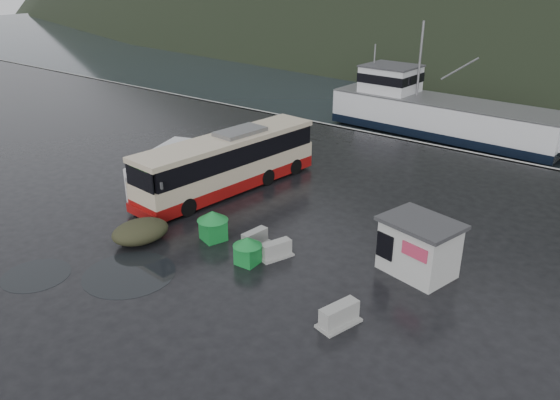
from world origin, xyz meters
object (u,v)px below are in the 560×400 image
Objects in this scene: jersey_barrier_b at (276,257)px; jersey_barrier_c at (339,324)px; white_van at (170,190)px; waste_bin_right at (248,263)px; dome_tent at (142,242)px; ticket_kiosk at (416,272)px; coach_bus at (230,189)px; jersey_barrier_a at (255,245)px; fishing_trawler at (443,120)px; waste_bin_left at (214,239)px.

jersey_barrier_b is 5.65m from jersey_barrier_c.
white_van reaches higher than waste_bin_right.
jersey_barrier_c is (11.15, 0.21, 0.00)m from dome_tent.
jersey_barrier_b is at bearing -141.52° from ticket_kiosk.
jersey_barrier_a is at bearing -32.50° from coach_bus.
jersey_barrier_b is at bearing -32.78° from white_van.
jersey_barrier_c is (12.32, -7.40, 0.00)m from coach_bus.
dome_tent is at bearing -72.74° from white_van.
fishing_trawler reaches higher than dome_tent.
waste_bin_right is (2.86, -0.75, 0.00)m from waste_bin_left.
waste_bin_right is 0.41× the size of ticket_kiosk.
jersey_barrier_a is at bearing -33.05° from white_van.
waste_bin_right is at bearing 16.03° from dome_tent.
waste_bin_left is at bearing -88.10° from fishing_trawler.
waste_bin_left is 2.95m from waste_bin_right.
jersey_barrier_b is at bearing -80.90° from fishing_trawler.
waste_bin_left reaches higher than waste_bin_right.
coach_bus is 7.92× the size of jersey_barrier_b.
coach_bus is at bearing -97.54° from fishing_trawler.
ticket_kiosk is 6.31m from jersey_barrier_b.
dome_tent is 5.55m from jersey_barrier_a.
dome_tent is 0.88× the size of ticket_kiosk.
dome_tent is 11.15m from jersey_barrier_c.
white_van is at bearing 161.39° from jersey_barrier_c.
coach_bus is at bearing 98.75° from dome_tent.
dome_tent is at bearing -92.97° from fishing_trawler.
ticket_kiosk reaches higher than dome_tent.
jersey_barrier_b is (-5.71, -2.70, 0.00)m from ticket_kiosk.
jersey_barrier_a is 0.94× the size of jersey_barrier_b.
coach_bus reaches higher than ticket_kiosk.
fishing_trawler is at bearing 84.78° from dome_tent.
jersey_barrier_b is 0.07× the size of fishing_trawler.
jersey_barrier_a is 7.20m from jersey_barrier_c.
waste_bin_left is 0.54× the size of dome_tent.
ticket_kiosk is at bearing 19.05° from waste_bin_left.
ticket_kiosk is 2.04× the size of jersey_barrier_b.
waste_bin_right is at bearing -117.87° from jersey_barrier_b.
jersey_barrier_c is (-0.68, -5.29, 0.00)m from ticket_kiosk.
white_van is 3.94× the size of waste_bin_left.
coach_bus is at bearing 22.26° from white_van.
jersey_barrier_b reaches higher than jersey_barrier_a.
jersey_barrier_a is (8.43, -2.12, 0.00)m from white_van.
coach_bus is 9.36× the size of waste_bin_right.
jersey_barrier_b is 0.91× the size of jersey_barrier_c.
jersey_barrier_c is at bearing -72.36° from fishing_trawler.
coach_bus is at bearing 125.65° from waste_bin_left.
waste_bin_left is at bearing -48.99° from coach_bus.
fishing_trawler reaches higher than jersey_barrier_c.
ticket_kiosk is at bearing -3.84° from coach_bus.
coach_bus reaches higher than jersey_barrier_a.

